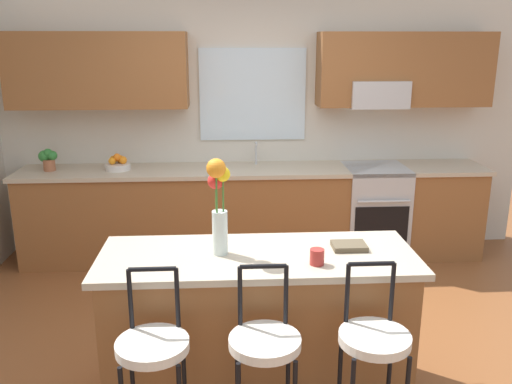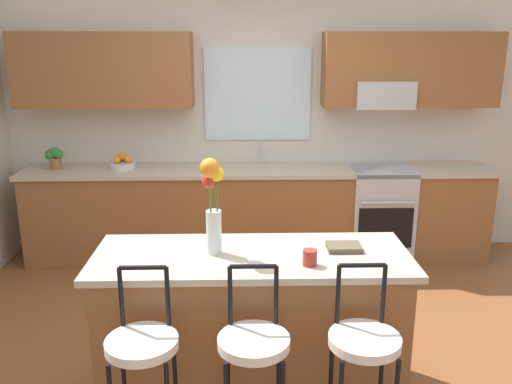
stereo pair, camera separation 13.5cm
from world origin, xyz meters
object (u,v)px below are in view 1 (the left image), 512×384
Objects in this scene: bar_stool_far at (374,347)px; oven_range at (373,211)px; flower_vase at (219,200)px; bar_stool_middle at (265,350)px; mug_ceramic at (317,257)px; fruit_bowl_oranges at (118,164)px; kitchen_island at (258,324)px; bar_stool_near at (153,354)px; potted_plant_small at (48,158)px; cookbook at (349,246)px.

oven_range is at bearing 74.51° from bar_stool_far.
bar_stool_middle is at bearing -68.77° from flower_vase.
mug_ceramic is 0.37× the size of fruit_bowl_oranges.
mug_ceramic reaches higher than kitchen_island.
bar_stool_middle reaches higher than kitchen_island.
bar_stool_near reaches higher than mug_ceramic.
flower_vase is at bearing -125.28° from oven_range.
oven_range is 2.57m from fruit_bowl_oranges.
bar_stool_middle is at bearing -90.00° from kitchen_island.
kitchen_island is at bearing 90.00° from bar_stool_middle.
flower_vase reaches higher than kitchen_island.
fruit_bowl_oranges is (-1.76, 2.76, 0.34)m from bar_stool_far.
bar_stool_near is at bearing -119.95° from flower_vase.
potted_plant_small reaches higher than bar_stool_middle.
cookbook is (0.55, 0.05, 0.47)m from kitchen_island.
flower_vase is 2.39× the size of fruit_bowl_oranges.
mug_ceramic is at bearing -112.88° from oven_range.
cookbook is (1.10, 0.61, 0.30)m from bar_stool_near.
fruit_bowl_oranges is (-0.66, 2.76, 0.34)m from bar_stool_near.
bar_stool_middle is 5.21× the size of cookbook.
potted_plant_small is (-1.31, 2.76, 0.41)m from bar_stool_near.
potted_plant_small is (-2.41, 2.76, 0.41)m from bar_stool_far.
bar_stool_far is (-0.76, -2.73, 0.18)m from oven_range.
cookbook is at bearing 89.97° from bar_stool_far.
bar_stool_far is 3.68m from potted_plant_small.
bar_stool_near is at bearing -76.51° from fruit_bowl_oranges.
kitchen_island is 0.82m from flower_vase.
mug_ceramic is at bearing 50.64° from bar_stool_middle.
fruit_bowl_oranges is 1.12× the size of potted_plant_small.
mug_ceramic is at bearing -57.17° from fruit_bowl_oranges.
kitchen_island is 0.62m from mug_ceramic.
mug_ceramic is at bearing 24.07° from bar_stool_near.
kitchen_island is at bearing -49.74° from potted_plant_small.
bar_stool_middle reaches higher than oven_range.
bar_stool_near reaches higher than kitchen_island.
flower_vase is 2.42m from fruit_bowl_oranges.
bar_stool_middle is at bearing -129.36° from mug_ceramic.
potted_plant_small is at bearing 179.53° from oven_range.
potted_plant_small reaches higher than bar_stool_far.
bar_stool_middle is 1.00× the size of bar_stool_far.
bar_stool_near and bar_stool_middle have the same top height.
bar_stool_middle is 0.60m from mug_ceramic.
kitchen_island is 8.64× the size of potted_plant_small.
flower_vase reaches higher than potted_plant_small.
kitchen_island is 2.94m from potted_plant_small.
bar_stool_far is at bearing 0.00° from bar_stool_near.
bar_stool_far is (0.55, -0.56, 0.17)m from kitchen_island.
bar_stool_near is 1.01m from mug_ceramic.
cookbook is at bearing -41.67° from potted_plant_small.
bar_stool_near is at bearing -155.93° from mug_ceramic.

